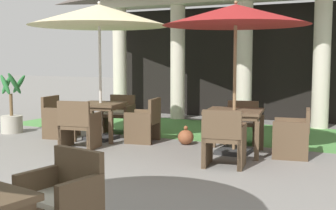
{
  "coord_description": "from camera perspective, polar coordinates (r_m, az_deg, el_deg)",
  "views": [
    {
      "loc": [
        3.32,
        -2.55,
        1.63
      ],
      "look_at": [
        0.22,
        3.61,
        0.91
      ],
      "focal_mm": 47.49,
      "sensor_mm": 36.0,
      "label": 1
    }
  ],
  "objects": [
    {
      "name": "lawn_strip",
      "position": [
        10.09,
        7.17,
        -3.34
      ],
      "size": [
        10.41,
        2.79,
        0.01
      ],
      "primitive_type": "cube",
      "color": "#519347",
      "rests_on": "ground"
    },
    {
      "name": "patio_table_near_foreground",
      "position": [
        7.67,
        8.49,
        -1.38
      ],
      "size": [
        1.08,
        1.08,
        0.76
      ],
      "rotation": [
        0.0,
        0.0,
        0.17
      ],
      "color": "brown",
      "rests_on": "ground"
    },
    {
      "name": "patio_umbrella_near_foreground",
      "position": [
        7.64,
        8.68,
        11.17
      ],
      "size": [
        2.47,
        2.47,
        2.59
      ],
      "color": "#2D2D2D",
      "rests_on": "ground"
    },
    {
      "name": "patio_chair_near_foreground_north",
      "position": [
        8.66,
        9.42,
        -2.32
      ],
      "size": [
        0.69,
        0.6,
        0.81
      ],
      "rotation": [
        0.0,
        0.0,
        -2.97
      ],
      "color": "brown",
      "rests_on": "ground"
    },
    {
      "name": "patio_chair_near_foreground_east",
      "position": [
        7.62,
        15.75,
        -3.6
      ],
      "size": [
        0.66,
        0.66,
        0.81
      ],
      "rotation": [
        0.0,
        0.0,
        -4.54
      ],
      "color": "brown",
      "rests_on": "ground"
    },
    {
      "name": "patio_chair_near_foreground_south",
      "position": [
        6.74,
        7.22,
        -4.42
      ],
      "size": [
        0.68,
        0.66,
        0.88
      ],
      "rotation": [
        0.0,
        0.0,
        0.17
      ],
      "color": "brown",
      "rests_on": "ground"
    },
    {
      "name": "patio_chair_mid_left_north",
      "position": [
        3.98,
        -13.39,
        -12.1
      ],
      "size": [
        0.67,
        0.59,
        0.84
      ],
      "rotation": [
        0.0,
        0.0,
        -3.3
      ],
      "color": "brown",
      "rests_on": "ground"
    },
    {
      "name": "patio_table_mid_right",
      "position": [
        9.03,
        -8.63,
        -0.41
      ],
      "size": [
        0.99,
        0.99,
        0.74
      ],
      "rotation": [
        0.0,
        0.0,
        0.18
      ],
      "color": "brown",
      "rests_on": "ground"
    },
    {
      "name": "patio_umbrella_mid_right",
      "position": [
        9.01,
        -8.82,
        11.2
      ],
      "size": [
        2.77,
        2.77,
        2.75
      ],
      "color": "#2D2D2D",
      "rests_on": "ground"
    },
    {
      "name": "patio_chair_mid_right_south",
      "position": [
        8.22,
        -11.38,
        -2.65
      ],
      "size": [
        0.72,
        0.61,
        0.88
      ],
      "rotation": [
        0.0,
        0.0,
        0.18
      ],
      "color": "brown",
      "rests_on": "ground"
    },
    {
      "name": "patio_chair_mid_right_west",
      "position": [
        9.49,
        -13.73,
        -1.62
      ],
      "size": [
        0.65,
        0.72,
        0.85
      ],
      "rotation": [
        0.0,
        0.0,
        -1.39
      ],
      "color": "brown",
      "rests_on": "ground"
    },
    {
      "name": "patio_chair_mid_right_north",
      "position": [
        9.9,
        -6.32,
        -1.28
      ],
      "size": [
        0.7,
        0.67,
        0.82
      ],
      "rotation": [
        0.0,
        0.0,
        -2.96
      ],
      "color": "brown",
      "rests_on": "ground"
    },
    {
      "name": "patio_chair_mid_right_east",
      "position": [
        8.7,
        -3.02,
        -2.17
      ],
      "size": [
        0.65,
        0.71,
        0.86
      ],
      "rotation": [
        0.0,
        0.0,
        -4.54
      ],
      "color": "brown",
      "rests_on": "ground"
    },
    {
      "name": "potted_palm_left_edge",
      "position": [
        10.35,
        -19.41,
        -1.32
      ],
      "size": [
        0.53,
        0.54,
        1.35
      ],
      "color": "#B2AD9E",
      "rests_on": "ground"
    },
    {
      "name": "terracotta_urn",
      "position": [
        8.47,
        2.3,
        -4.13
      ],
      "size": [
        0.3,
        0.3,
        0.36
      ],
      "color": "brown",
      "rests_on": "ground"
    }
  ]
}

